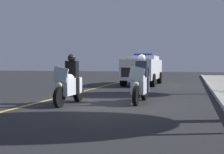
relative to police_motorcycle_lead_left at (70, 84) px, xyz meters
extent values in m
plane|color=#28282B|center=(-0.38, 1.21, -0.70)|extent=(80.00, 80.00, 0.00)
cube|color=#E0D14C|center=(-0.38, -1.24, -0.70)|extent=(48.00, 0.12, 0.01)
cylinder|color=black|center=(0.76, -0.01, -0.38)|extent=(0.64, 0.13, 0.64)
cylinder|color=black|center=(-0.74, 0.01, -0.38)|extent=(0.64, 0.15, 0.64)
cube|color=silver|center=(0.03, 0.00, -0.08)|extent=(1.21, 0.46, 0.56)
ellipsoid|color=silver|center=(0.08, 0.00, 0.22)|extent=(0.57, 0.33, 0.24)
cube|color=silver|center=(0.66, -0.01, 0.35)|extent=(0.07, 0.56, 0.53)
sphere|color=#F9F4CC|center=(0.72, -0.01, 0.02)|extent=(0.17, 0.17, 0.17)
sphere|color=red|center=(0.53, -0.17, 0.28)|extent=(0.09, 0.09, 0.09)
sphere|color=#1933F2|center=(0.54, 0.15, 0.28)|extent=(0.09, 0.09, 0.09)
cube|color=black|center=(-0.20, 0.00, 0.48)|extent=(0.29, 0.40, 0.60)
cube|color=black|center=(-0.13, 0.20, -0.08)|extent=(0.18, 0.14, 0.56)
cube|color=black|center=(-0.14, -0.20, -0.08)|extent=(0.18, 0.14, 0.56)
sphere|color=black|center=(-0.18, 0.00, 0.88)|extent=(0.28, 0.28, 0.28)
cylinder|color=black|center=(-0.28, 2.24, -0.38)|extent=(0.64, 0.13, 0.64)
cylinder|color=black|center=(-1.78, 2.27, -0.38)|extent=(0.64, 0.15, 0.64)
cube|color=silver|center=(-1.01, 2.26, -0.08)|extent=(1.21, 0.46, 0.56)
ellipsoid|color=silver|center=(-0.96, 2.26, 0.22)|extent=(0.57, 0.33, 0.24)
cube|color=silver|center=(-0.38, 2.25, 0.35)|extent=(0.07, 0.56, 0.53)
sphere|color=#F9F4CC|center=(-0.32, 2.24, 0.02)|extent=(0.17, 0.17, 0.17)
sphere|color=red|center=(-0.51, 2.09, 0.28)|extent=(0.09, 0.09, 0.09)
sphere|color=#1933F2|center=(-0.51, 2.41, 0.28)|extent=(0.09, 0.09, 0.09)
cube|color=black|center=(-1.24, 2.26, 0.48)|extent=(0.29, 0.40, 0.60)
cube|color=black|center=(-1.18, 2.46, -0.08)|extent=(0.18, 0.14, 0.56)
cube|color=black|center=(-1.18, 2.06, -0.08)|extent=(0.18, 0.14, 0.56)
sphere|color=white|center=(-1.22, 2.26, 0.88)|extent=(0.28, 0.28, 0.28)
cube|color=silver|center=(-9.61, 0.87, 0.32)|extent=(4.93, 1.98, 1.24)
cube|color=silver|center=(-9.91, 0.87, 1.02)|extent=(2.43, 1.79, 0.36)
cube|color=#2633D8|center=(-9.71, 0.87, 1.28)|extent=(0.30, 1.20, 0.14)
cube|color=black|center=(-7.21, 0.83, 0.18)|extent=(0.15, 1.62, 0.56)
cylinder|color=black|center=(-8.04, 1.74, -0.30)|extent=(0.80, 0.29, 0.80)
cylinder|color=black|center=(-8.07, -0.06, -0.30)|extent=(0.80, 0.29, 0.80)
cylinder|color=black|center=(-11.14, 1.79, -0.30)|extent=(0.80, 0.29, 0.80)
cylinder|color=black|center=(-11.17, -0.01, -0.30)|extent=(0.80, 0.29, 0.80)
camera|label=1|loc=(8.89, 4.03, 0.68)|focal=45.60mm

